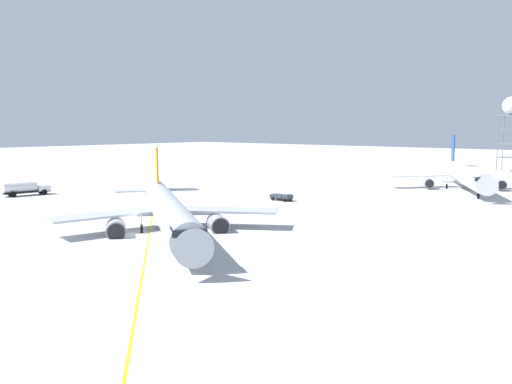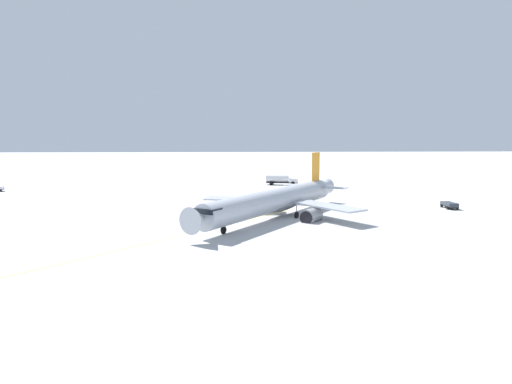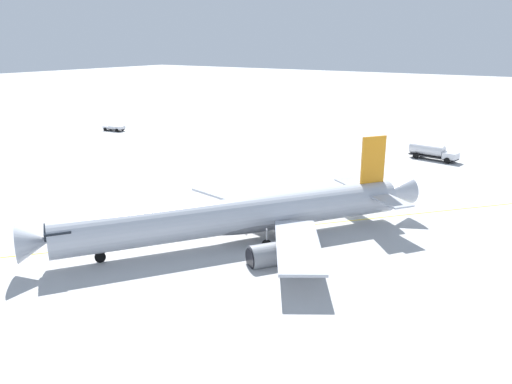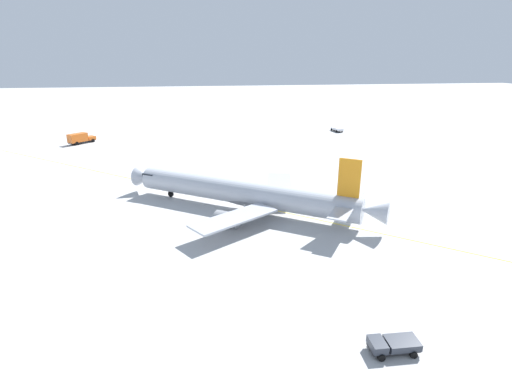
# 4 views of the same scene
# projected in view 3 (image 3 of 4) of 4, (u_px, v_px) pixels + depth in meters

# --- Properties ---
(ground_plane) EXTENTS (600.00, 600.00, 0.00)m
(ground_plane) POSITION_uv_depth(u_px,v_px,m) (236.00, 228.00, 59.91)
(ground_plane) COLOR #B2B2B2
(airliner_main) EXTENTS (29.70, 39.17, 11.00)m
(airliner_main) POSITION_uv_depth(u_px,v_px,m) (243.00, 217.00, 55.30)
(airliner_main) COLOR #B2B7C1
(airliner_main) RESTS_ON ground_plane
(pushback_tug_truck) EXTENTS (5.64, 3.08, 1.30)m
(pushback_tug_truck) POSITION_uv_depth(u_px,v_px,m) (114.00, 128.00, 123.70)
(pushback_tug_truck) COLOR #232326
(pushback_tug_truck) RESTS_ON ground_plane
(fuel_tanker_truck) EXTENTS (9.18, 3.80, 2.87)m
(fuel_tanker_truck) POSITION_uv_depth(u_px,v_px,m) (432.00, 151.00, 93.64)
(fuel_tanker_truck) COLOR #232326
(fuel_tanker_truck) RESTS_ON ground_plane
(taxiway_centreline) EXTENTS (102.67, 122.03, 0.01)m
(taxiway_centreline) POSITION_uv_depth(u_px,v_px,m) (228.00, 234.00, 58.02)
(taxiway_centreline) COLOR yellow
(taxiway_centreline) RESTS_ON ground_plane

